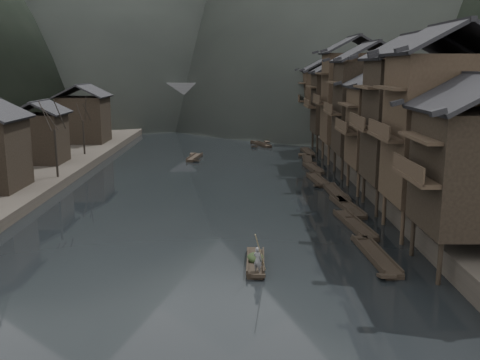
{
  "coord_description": "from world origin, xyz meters",
  "views": [
    {
      "loc": [
        2.79,
        -38.97,
        12.18
      ],
      "look_at": [
        2.93,
        6.59,
        2.5
      ],
      "focal_mm": 40.0,
      "sensor_mm": 36.0,
      "label": 1
    }
  ],
  "objects": [
    {
      "name": "cargo_heap",
      "position": [
        3.85,
        -7.19,
        0.76
      ],
      "size": [
        1.09,
        1.43,
        0.65
      ],
      "primitive_type": "ellipsoid",
      "color": "black",
      "rests_on": "hero_sampan"
    },
    {
      "name": "water",
      "position": [
        0.0,
        0.0,
        0.0
      ],
      "size": [
        300.0,
        300.0,
        0.0
      ],
      "primitive_type": "plane",
      "color": "black",
      "rests_on": "ground"
    },
    {
      "name": "bamboo_pole",
      "position": [
        4.13,
        -9.14,
        3.78
      ],
      "size": [
        0.88,
        2.71,
        3.47
      ],
      "primitive_type": "cylinder",
      "rotation": [
        0.68,
        0.0,
        -0.3
      ],
      "color": "#8C7A51",
      "rests_on": "boatman"
    },
    {
      "name": "bare_trees",
      "position": [
        -17.0,
        9.72,
        6.35
      ],
      "size": [
        3.78,
        43.19,
        7.56
      ],
      "color": "black",
      "rests_on": "left_bank"
    },
    {
      "name": "stilt_houses",
      "position": [
        17.28,
        19.4,
        8.96
      ],
      "size": [
        9.0,
        67.6,
        16.21
      ],
      "color": "black",
      "rests_on": "ground"
    },
    {
      "name": "left_houses",
      "position": [
        -20.5,
        20.12,
        5.66
      ],
      "size": [
        8.1,
        53.2,
        8.73
      ],
      "color": "black",
      "rests_on": "left_bank"
    },
    {
      "name": "right_bank",
      "position": [
        35.0,
        40.0,
        0.9
      ],
      "size": [
        40.0,
        200.0,
        1.8
      ],
      "primitive_type": "cube",
      "color": "#2D2823",
      "rests_on": "ground"
    },
    {
      "name": "boatman",
      "position": [
        3.93,
        -9.14,
        1.24
      ],
      "size": [
        0.7,
        0.66,
        1.61
      ],
      "primitive_type": "imported",
      "rotation": [
        0.0,
        0.0,
        2.49
      ],
      "color": "#5E5E61",
      "rests_on": "hero_sampan"
    },
    {
      "name": "moored_sampans",
      "position": [
        11.98,
        14.29,
        0.2
      ],
      "size": [
        2.98,
        50.34,
        0.47
      ],
      "color": "black",
      "rests_on": "water"
    },
    {
      "name": "midriver_boats",
      "position": [
        -0.16,
        52.39,
        0.2
      ],
      "size": [
        17.26,
        47.52,
        0.45
      ],
      "color": "black",
      "rests_on": "water"
    },
    {
      "name": "stone_bridge",
      "position": [
        -0.0,
        72.0,
        5.11
      ],
      "size": [
        40.0,
        6.0,
        9.0
      ],
      "color": "#4C4C4F",
      "rests_on": "ground"
    },
    {
      "name": "hero_sampan",
      "position": [
        3.86,
        -7.41,
        0.2
      ],
      "size": [
        1.22,
        4.97,
        0.43
      ],
      "color": "black",
      "rests_on": "water"
    }
  ]
}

